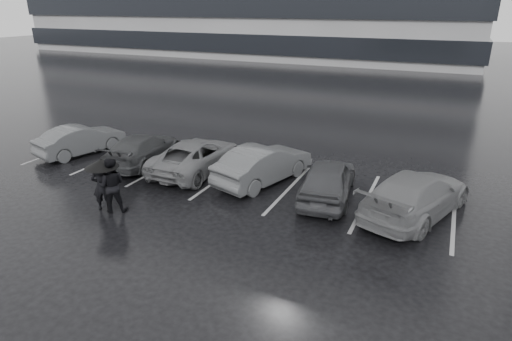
{
  "coord_description": "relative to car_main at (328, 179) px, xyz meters",
  "views": [
    {
      "loc": [
        5.53,
        -11.24,
        6.35
      ],
      "look_at": [
        -0.1,
        1.0,
        1.1
      ],
      "focal_mm": 30.0,
      "sensor_mm": 36.0,
      "label": 1
    }
  ],
  "objects": [
    {
      "name": "pedestrian_left",
      "position": [
        -6.45,
        -3.96,
        0.14
      ],
      "size": [
        0.73,
        0.67,
        1.68
      ],
      "primitive_type": "imported",
      "rotation": [
        0.0,
        0.0,
        3.73
      ],
      "color": "black",
      "rests_on": "ground"
    },
    {
      "name": "umbrella",
      "position": [
        -6.32,
        -3.96,
        0.94
      ],
      "size": [
        1.07,
        1.07,
        1.81
      ],
      "color": "black",
      "rests_on": "ground"
    },
    {
      "name": "ground",
      "position": [
        -2.09,
        -2.21,
        -0.7
      ],
      "size": [
        160.0,
        160.0,
        0.0
      ],
      "primitive_type": "plane",
      "color": "black",
      "rests_on": "ground"
    },
    {
      "name": "car_east",
      "position": [
        2.9,
        -0.08,
        0.01
      ],
      "size": [
        3.52,
        5.3,
        1.43
      ],
      "primitive_type": "imported",
      "rotation": [
        0.0,
        0.0,
        2.8
      ],
      "color": "#4D4D4F",
      "rests_on": "ground"
    },
    {
      "name": "pedestrian_right",
      "position": [
        -6.07,
        -3.91,
        0.21
      ],
      "size": [
        1.12,
        1.05,
        1.83
      ],
      "primitive_type": "imported",
      "rotation": [
        0.0,
        0.0,
        3.67
      ],
      "color": "black",
      "rests_on": "ground"
    },
    {
      "name": "car_west_c",
      "position": [
        -8.09,
        0.18,
        -0.07
      ],
      "size": [
        2.25,
        4.5,
        1.25
      ],
      "primitive_type": "imported",
      "rotation": [
        0.0,
        0.0,
        3.26
      ],
      "color": "black",
      "rests_on": "ground"
    },
    {
      "name": "stall_stripes",
      "position": [
        -2.89,
        0.29,
        -0.7
      ],
      "size": [
        19.72,
        5.0,
        0.0
      ],
      "color": "#969598",
      "rests_on": "ground"
    },
    {
      "name": "car_west_b",
      "position": [
        -5.56,
        0.33,
        -0.05
      ],
      "size": [
        2.25,
        4.73,
        1.3
      ],
      "primitive_type": "imported",
      "rotation": [
        0.0,
        0.0,
        3.16
      ],
      "color": "#4D4D4F",
      "rests_on": "ground"
    },
    {
      "name": "car_main",
      "position": [
        0.0,
        0.0,
        0.0
      ],
      "size": [
        2.16,
        4.29,
        1.4
      ],
      "primitive_type": "imported",
      "rotation": [
        0.0,
        0.0,
        3.27
      ],
      "color": "black",
      "rests_on": "ground"
    },
    {
      "name": "car_west_a",
      "position": [
        -2.63,
        0.44,
        0.01
      ],
      "size": [
        2.71,
        4.58,
        1.42
      ],
      "primitive_type": "imported",
      "rotation": [
        0.0,
        0.0,
        2.84
      ],
      "color": "#323335",
      "rests_on": "ground"
    },
    {
      "name": "car_west_d",
      "position": [
        -11.45,
        0.04,
        -0.05
      ],
      "size": [
        2.37,
        4.16,
        1.3
      ],
      "primitive_type": "imported",
      "rotation": [
        0.0,
        0.0,
        2.87
      ],
      "color": "#323335",
      "rests_on": "ground"
    }
  ]
}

